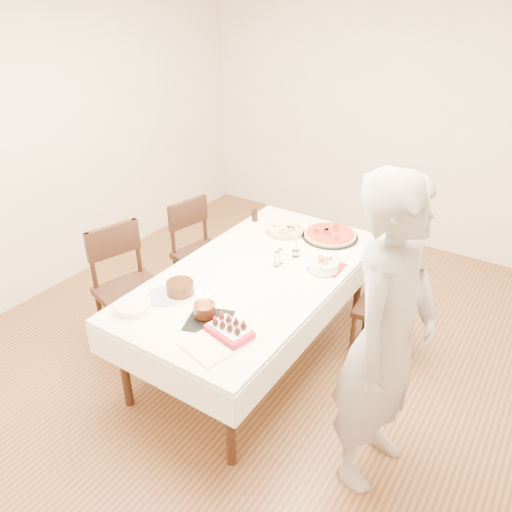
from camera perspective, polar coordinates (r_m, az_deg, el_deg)
The scene contains 22 objects.
floor at distance 4.05m, azimuth 1.29°, elevation -10.97°, with size 5.00×5.00×0.00m, color #58311E.
wall_back at distance 5.53m, azimuth 15.93°, elevation 14.99°, with size 4.50×0.04×2.70m, color beige.
wall_left at distance 4.85m, azimuth -22.17°, elevation 12.06°, with size 0.04×5.00×2.70m, color beige.
dining_table at distance 3.82m, azimuth -0.00°, elevation -6.67°, with size 1.14×2.14×0.75m, color white.
chair_right_savory at distance 3.93m, azimuth 14.30°, elevation -5.85°, with size 0.42×0.42×0.83m, color #311B10, non-canonical shape.
chair_left_savory at distance 4.41m, azimuth -5.90°, elevation 0.03°, with size 0.48×0.48×0.95m, color #311B10, non-canonical shape.
chair_left_dessert at distance 3.94m, azimuth -13.96°, elevation -4.13°, with size 0.51×0.51×1.00m, color #311B10, non-canonical shape.
person at distance 2.75m, azimuth 14.71°, elevation -9.34°, with size 0.69×0.45×1.89m, color #9D9894.
pizza_white at distance 4.15m, azimuth 3.38°, elevation 2.89°, with size 0.32×0.32×0.04m, color beige.
pizza_pepperoni at distance 4.13m, azimuth 8.46°, elevation 2.42°, with size 0.46×0.46×0.04m, color red.
red_placemat at distance 3.71m, azimuth 8.11°, elevation -1.25°, with size 0.23×0.23×0.01m, color #B21E1E.
pasta_bowl at distance 3.64m, azimuth 7.75°, elevation -1.07°, with size 0.22×0.22×0.07m, color white.
taper_candle at distance 3.76m, azimuth 4.61°, elevation 1.77°, with size 0.06×0.06×0.27m, color white.
shaker_pair at distance 3.65m, azimuth 2.38°, elevation -0.38°, with size 0.10×0.10×0.12m, color white, non-canonical shape.
cola_glass at distance 4.36m, azimuth -0.15°, elevation 4.66°, with size 0.05×0.05×0.10m, color black.
layer_cake at distance 3.38m, azimuth -8.66°, elevation -3.67°, with size 0.23×0.23×0.10m, color #351E0D.
cake_board at distance 3.13m, azimuth -5.40°, elevation -7.39°, with size 0.27×0.27×0.01m, color black.
birthday_cake at distance 3.13m, azimuth -5.95°, elevation -5.63°, with size 0.14×0.14×0.14m, color #3A1E0F.
strawberry_box at distance 3.00m, azimuth -3.05°, elevation -8.43°, with size 0.27×0.18×0.07m, color red, non-canonical shape.
box_lid at distance 2.92m, azimuth -5.81°, elevation -10.56°, with size 0.29×0.19×0.02m, color beige.
plate_stack at distance 3.30m, azimuth -13.85°, elevation -5.62°, with size 0.23×0.23×0.05m, color white.
china_plate at distance 3.39m, azimuth -10.31°, elevation -4.53°, with size 0.25×0.25×0.01m, color white.
Camera 1 is at (1.62, -2.63, 2.62)m, focal length 35.00 mm.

